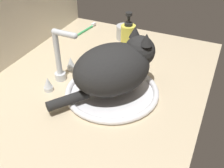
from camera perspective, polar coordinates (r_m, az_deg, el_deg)
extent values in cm
cube|color=#CCB793|center=(94.46, -4.73, -2.82)|extent=(113.66, 74.74, 3.00)
torus|color=white|center=(92.84, 0.00, -1.50)|extent=(32.07, 32.07, 2.01)
cylinder|color=white|center=(93.27, 0.00, -1.84)|extent=(29.05, 29.05, 0.60)
cylinder|color=silver|center=(101.36, -10.75, 1.62)|extent=(4.00, 4.00, 2.70)
cylinder|color=silver|center=(96.42, -11.38, 6.30)|extent=(2.00, 2.00, 16.35)
sphere|color=silver|center=(92.76, -11.97, 10.69)|extent=(2.20, 2.20, 2.20)
cylinder|color=silver|center=(90.70, -9.96, 10.34)|extent=(2.00, 7.64, 2.00)
sphere|color=silver|center=(88.77, -7.85, 9.96)|extent=(2.10, 2.10, 2.10)
cylinder|color=silver|center=(96.89, -13.12, -0.93)|extent=(3.20, 3.20, 1.60)
cone|color=silver|center=(95.33, -13.34, 0.37)|extent=(2.88, 2.88, 3.81)
cylinder|color=silver|center=(106.76, -8.54, 3.45)|extent=(3.20, 3.20, 1.60)
cone|color=silver|center=(105.35, -8.67, 4.69)|extent=(2.88, 2.88, 3.81)
ellipsoid|color=black|center=(87.70, 0.00, 3.15)|extent=(32.85, 31.32, 15.87)
sphere|color=black|center=(90.78, 5.80, 6.89)|extent=(10.42, 10.42, 10.42)
cone|color=black|center=(90.51, 4.87, 10.84)|extent=(3.96, 3.96, 3.91)
cone|color=black|center=(85.98, 7.23, 9.27)|extent=(3.96, 3.96, 3.91)
ellipsoid|color=silver|center=(93.38, 7.75, 6.89)|extent=(5.09, 5.38, 3.33)
ellipsoid|color=silver|center=(92.37, 4.96, 4.27)|extent=(12.29, 13.09, 8.73)
cylinder|color=black|center=(86.08, -9.25, -3.32)|extent=(12.82, 10.45, 3.20)
cylinder|color=#B2B5BA|center=(127.81, 2.56, 10.57)|extent=(7.12, 7.12, 5.55)
cylinder|color=silver|center=(126.44, 2.60, 11.91)|extent=(7.26, 7.26, 1.00)
cylinder|color=#E5DB4C|center=(114.28, 3.35, 9.26)|extent=(6.00, 6.00, 12.52)
cylinder|color=black|center=(111.38, 3.47, 12.42)|extent=(3.30, 3.30, 1.20)
cylinder|color=black|center=(110.56, 3.52, 13.42)|extent=(1.20, 1.20, 3.04)
cylinder|color=black|center=(109.76, 3.56, 14.45)|extent=(2.70, 2.70, 1.20)
cylinder|color=#3FB266|center=(135.99, -5.91, 10.98)|extent=(13.87, 2.94, 1.00)
cube|color=white|center=(141.69, -3.87, 12.41)|extent=(2.74, 1.55, 1.20)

